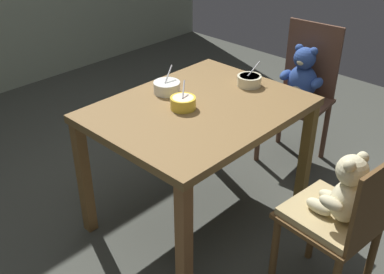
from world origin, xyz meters
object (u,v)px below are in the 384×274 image
Objects in this scene: teddy_chair_near_front at (341,209)px; teddy_chair_near_right at (301,84)px; dining_table at (199,122)px; porridge_bowl_cream_near_right at (249,80)px; porridge_bowl_yellow_center at (183,103)px; porridge_bowl_white_far_center at (166,87)px.

teddy_chair_near_front is 0.89× the size of teddy_chair_near_right.
porridge_bowl_cream_near_right is at bearing -4.04° from dining_table.
teddy_chair_near_right is 7.15× the size of porridge_bowl_yellow_center.
porridge_bowl_cream_near_right reaches higher than dining_table.
dining_table is 7.18× the size of porridge_bowl_white_far_center.
teddy_chair_near_front is at bearing -89.99° from porridge_bowl_white_far_center.
porridge_bowl_white_far_center reaches higher than porridge_bowl_yellow_center.
dining_table is 0.98m from teddy_chair_near_right.
teddy_chair_near_front reaches higher than dining_table.
porridge_bowl_yellow_center reaches higher than porridge_bowl_cream_near_right.
teddy_chair_near_front is at bearing -85.21° from porridge_bowl_yellow_center.
porridge_bowl_cream_near_right is at bearing -34.42° from porridge_bowl_white_far_center.
porridge_bowl_yellow_center is 0.21m from porridge_bowl_white_far_center.
porridge_bowl_cream_near_right is at bearing -5.65° from teddy_chair_near_right.
teddy_chair_near_right is at bearing -3.68° from porridge_bowl_yellow_center.
teddy_chair_near_front is 1.27m from teddy_chair_near_right.
porridge_bowl_yellow_center is at bearing 10.50° from teddy_chair_near_front.
porridge_bowl_white_far_center is (-0.00, 1.08, 0.24)m from teddy_chair_near_front.
porridge_bowl_cream_near_right is (-0.59, 0.00, 0.21)m from teddy_chair_near_right.
teddy_chair_near_right is 0.63m from porridge_bowl_cream_near_right.
porridge_bowl_yellow_center is at bearing 152.46° from dining_table.
porridge_bowl_white_far_center is at bearing 145.58° from porridge_bowl_cream_near_right.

